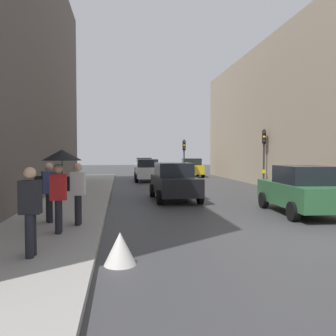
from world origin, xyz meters
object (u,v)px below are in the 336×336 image
traffic_light_mid_street (264,147)px  car_green_estate (302,190)px  car_silver_hatchback (144,166)px  car_dark_suv (174,181)px  car_yellow_taxi (191,168)px  warning_sign_triangle (120,248)px  car_white_compact (147,170)px  pedestrian_with_black_backpack (76,190)px  pedestrian_in_dark_coat (30,208)px  pedestrian_with_grey_backpack (47,189)px  pedestrian_with_umbrella (61,167)px  traffic_light_far_median (184,152)px

traffic_light_mid_street → car_green_estate: 9.99m
car_silver_hatchback → car_dark_suv: bearing=-90.3°
car_yellow_taxi → warning_sign_triangle: (-6.78, -25.36, -0.55)m
warning_sign_triangle → car_yellow_taxi: bearing=75.0°
car_dark_suv → car_green_estate: bearing=-48.0°
car_white_compact → car_green_estate: 16.39m
pedestrian_with_black_backpack → pedestrian_in_dark_coat: bearing=-99.6°
car_silver_hatchback → pedestrian_with_black_backpack: (-3.89, -28.03, 0.29)m
pedestrian_with_grey_backpack → pedestrian_with_umbrella: bearing=-66.7°
traffic_light_mid_street → pedestrian_with_black_backpack: size_ratio=2.14×
car_dark_suv → car_silver_hatchback: (0.10, 22.01, 0.00)m
car_dark_suv → car_silver_hatchback: size_ratio=1.00×
traffic_light_mid_street → car_silver_hatchback: traffic_light_mid_street is taller
traffic_light_far_median → warning_sign_triangle: bearing=-103.9°
car_yellow_taxi → car_green_estate: same height
car_white_compact → warning_sign_triangle: bearing=-96.0°
pedestrian_in_dark_coat → warning_sign_triangle: bearing=-8.1°
car_dark_suv → warning_sign_triangle: car_dark_suv is taller
car_green_estate → pedestrian_with_black_backpack: (-7.78, -1.59, 0.29)m
car_white_compact → car_green_estate: size_ratio=0.98×
traffic_light_mid_street → car_yellow_taxi: bearing=102.6°
car_yellow_taxi → car_white_compact: bearing=-134.2°
pedestrian_in_dark_coat → traffic_light_far_median: bearing=71.8°
car_green_estate → pedestrian_with_black_backpack: 7.94m
car_green_estate → pedestrian_with_umbrella: 8.49m
car_white_compact → pedestrian_in_dark_coat: pedestrian_in_dark_coat is taller
car_white_compact → car_silver_hatchback: 10.65m
car_silver_hatchback → car_green_estate: size_ratio=0.98×
car_white_compact → pedestrian_with_grey_backpack: size_ratio=2.39×
car_yellow_taxi → traffic_light_mid_street: bearing=-77.4°
traffic_light_mid_street → car_silver_hatchback: 18.30m
car_yellow_taxi → pedestrian_with_black_backpack: bearing=-109.9°
car_yellow_taxi → car_dark_suv: bearing=-104.7°
pedestrian_in_dark_coat → traffic_light_mid_street: bearing=52.0°
pedestrian_in_dark_coat → car_white_compact: bearing=79.1°
traffic_light_far_median → pedestrian_with_black_backpack: traffic_light_far_median is taller
traffic_light_mid_street → pedestrian_with_black_backpack: (-10.48, -11.05, -1.45)m
car_dark_suv → pedestrian_with_grey_backpack: (-4.68, -5.54, 0.29)m
warning_sign_triangle → car_dark_suv: bearing=74.5°
traffic_light_mid_street → warning_sign_triangle: size_ratio=5.84×
car_white_compact → pedestrian_with_black_backpack: 17.72m
pedestrian_with_grey_backpack → warning_sign_triangle: (2.12, -3.73, -0.84)m
car_white_compact → warning_sign_triangle: size_ratio=6.49×
traffic_light_mid_street → warning_sign_triangle: (-9.25, -14.29, -2.29)m
traffic_light_far_median → pedestrian_with_umbrella: size_ratio=1.61×
car_dark_suv → pedestrian_with_black_backpack: bearing=-122.2°
pedestrian_in_dark_coat → warning_sign_triangle: (1.74, -0.25, -0.81)m
traffic_light_mid_street → pedestrian_with_grey_backpack: bearing=-137.1°
pedestrian_with_umbrella → warning_sign_triangle: pedestrian_with_umbrella is taller
car_dark_suv → pedestrian_with_umbrella: pedestrian_with_umbrella is taller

